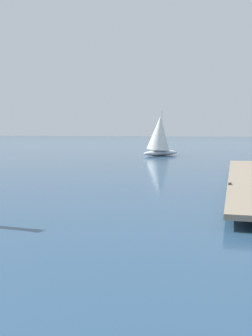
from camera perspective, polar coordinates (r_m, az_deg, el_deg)
The scene contains 2 objects.
floating_dock at distance 19.17m, azimuth 17.88°, elevation -1.27°, with size 3.43×18.86×0.53m.
distant_sailboat at distance 39.88m, azimuth 5.07°, elevation 4.93°, with size 3.59×4.61×4.72m.
Camera 1 is at (6.37, -1.20, 2.53)m, focal length 40.47 mm.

